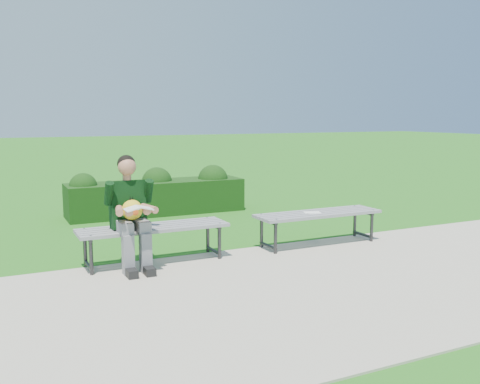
{
  "coord_description": "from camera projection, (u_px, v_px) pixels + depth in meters",
  "views": [
    {
      "loc": [
        -2.69,
        -6.28,
        1.79
      ],
      "look_at": [
        0.3,
        -0.1,
        0.8
      ],
      "focal_mm": 40.0,
      "sensor_mm": 36.0,
      "label": 1
    }
  ],
  "objects": [
    {
      "name": "ground",
      "position": [
        216.0,
        253.0,
        7.01
      ],
      "size": [
        80.0,
        80.0,
        0.0
      ],
      "color": "#3B7B27",
      "rests_on": "ground"
    },
    {
      "name": "walkway",
      "position": [
        284.0,
        291.0,
        5.44
      ],
      "size": [
        30.0,
        3.5,
        0.02
      ],
      "color": "#B1AB96",
      "rests_on": "ground"
    },
    {
      "name": "hedge",
      "position": [
        158.0,
        194.0,
        9.77
      ],
      "size": [
        3.2,
        0.82,
        0.86
      ],
      "color": "#1C4116",
      "rests_on": "ground"
    },
    {
      "name": "bench_left",
      "position": [
        154.0,
        230.0,
        6.43
      ],
      "size": [
        1.8,
        0.5,
        0.46
      ],
      "color": "slate",
      "rests_on": "walkway"
    },
    {
      "name": "bench_right",
      "position": [
        318.0,
        216.0,
        7.35
      ],
      "size": [
        1.8,
        0.5,
        0.46
      ],
      "color": "slate",
      "rests_on": "walkway"
    },
    {
      "name": "seated_boy",
      "position": [
        130.0,
        209.0,
        6.17
      ],
      "size": [
        0.56,
        0.76,
        1.31
      ],
      "color": "slate",
      "rests_on": "walkway"
    },
    {
      "name": "paper_sheet",
      "position": [
        312.0,
        213.0,
        7.29
      ],
      "size": [
        0.26,
        0.23,
        0.01
      ],
      "color": "white",
      "rests_on": "bench_right"
    }
  ]
}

